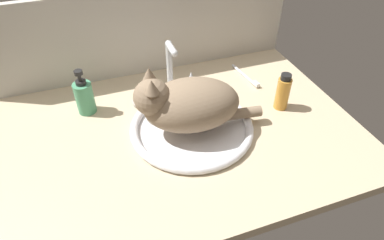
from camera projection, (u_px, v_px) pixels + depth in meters
The scene contains 8 objects.
countertop at pixel (178, 137), 98.66cm from camera, with size 105.89×71.09×3.00cm, color #CCB793.
backsplash_wall at pixel (144, 36), 115.49cm from camera, with size 105.89×2.40×33.02cm, color beige.
sink_basin at pixel (192, 128), 97.96cm from camera, with size 36.03×36.03×2.40cm.
faucet at pixel (170, 74), 109.30cm from camera, with size 17.91×9.33×18.49cm.
cat at pixel (185, 104), 91.95cm from camera, with size 36.89×21.20×18.48cm.
amber_bottle at pixel (283, 92), 103.56cm from camera, with size 4.22×4.22×12.16cm.
soap_pump_bottle at pixel (84, 97), 102.09cm from camera, with size 5.56×5.56×14.74cm.
toothbrush at pixel (246, 76), 119.98cm from camera, with size 3.13×16.18×1.70cm.
Camera 1 is at (-20.15, -69.52, 68.86)cm, focal length 31.44 mm.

